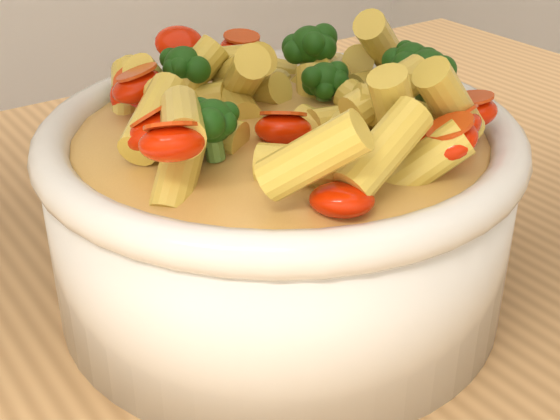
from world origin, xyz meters
TOP-DOWN VIEW (x-y plane):
  - serving_bowl at (0.09, 0.03)m, footprint 0.25×0.25m
  - pasta_salad at (0.09, 0.03)m, footprint 0.20×0.20m

SIDE VIEW (x-z plane):
  - serving_bowl at x=0.09m, z-range 0.90..1.01m
  - pasta_salad at x=0.09m, z-range 1.00..1.05m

